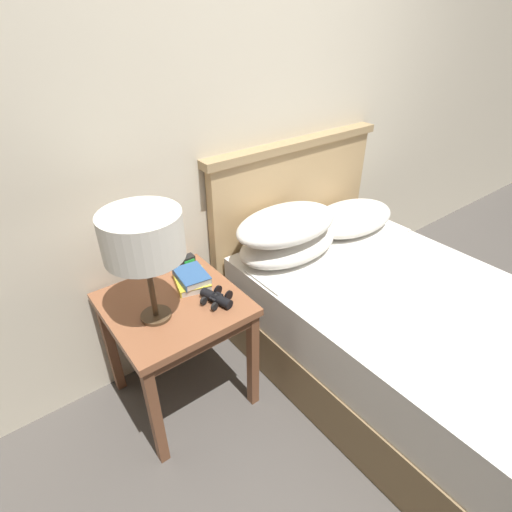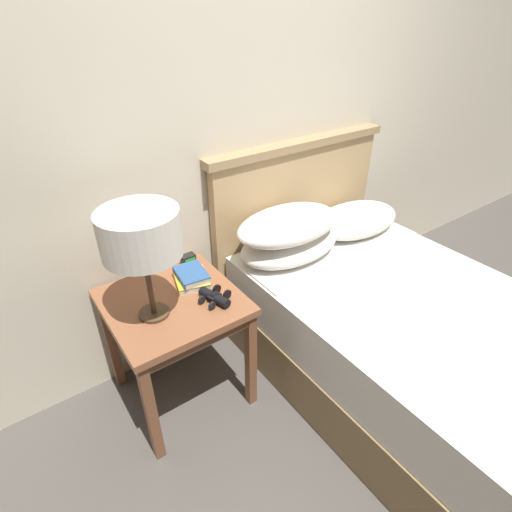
% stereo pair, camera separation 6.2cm
% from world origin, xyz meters
% --- Properties ---
extents(ground_plane, '(20.00, 20.00, 0.00)m').
position_xyz_m(ground_plane, '(0.00, 0.00, 0.00)').
color(ground_plane, '#514C47').
rests_on(ground_plane, ground).
extents(wall_back, '(8.00, 0.06, 2.60)m').
position_xyz_m(wall_back, '(0.00, 1.05, 1.30)').
color(wall_back, beige).
rests_on(wall_back, ground_plane).
extents(nightstand, '(0.58, 0.58, 0.62)m').
position_xyz_m(nightstand, '(-0.53, 0.72, 0.54)').
color(nightstand, brown).
rests_on(nightstand, ground_plane).
extents(bed, '(1.22, 2.03, 1.12)m').
position_xyz_m(bed, '(0.42, 0.09, 0.33)').
color(bed, olive).
rests_on(bed, ground_plane).
extents(table_lamp, '(0.31, 0.31, 0.49)m').
position_xyz_m(table_lamp, '(-0.64, 0.67, 1.01)').
color(table_lamp, '#4C3823').
rests_on(table_lamp, nightstand).
extents(book_on_nightstand, '(0.19, 0.22, 0.03)m').
position_xyz_m(book_on_nightstand, '(-0.40, 0.78, 0.64)').
color(book_on_nightstand, silver).
rests_on(book_on_nightstand, nightstand).
extents(book_stacked_on_top, '(0.15, 0.19, 0.03)m').
position_xyz_m(book_stacked_on_top, '(-0.40, 0.78, 0.67)').
color(book_stacked_on_top, silver).
rests_on(book_stacked_on_top, book_on_nightstand).
extents(binoculars_pair, '(0.15, 0.16, 0.05)m').
position_xyz_m(binoculars_pair, '(-0.38, 0.59, 0.64)').
color(binoculars_pair, black).
rests_on(binoculars_pair, nightstand).
extents(alarm_clock, '(0.07, 0.05, 0.06)m').
position_xyz_m(alarm_clock, '(-0.34, 0.92, 0.65)').
color(alarm_clock, black).
rests_on(alarm_clock, nightstand).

